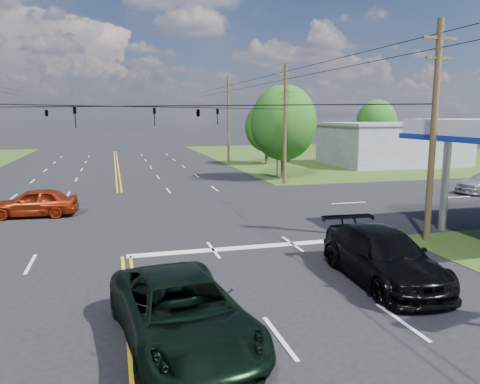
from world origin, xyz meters
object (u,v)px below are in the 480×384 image
object	(u,v)px
tree_far_r	(377,123)
pole_ne	(285,123)
retail_ne	(392,145)
tree_right_b	(267,127)
suv_black	(383,256)
pole_right_far	(228,118)
pickup_dkgreen	(182,312)
pole_se	(434,130)
tree_right_a	(284,123)

from	to	relation	value
tree_far_r	pole_ne	bearing A→B (deg)	-135.00
pole_ne	tree_far_r	distance (m)	29.70
retail_ne	tree_right_b	bearing A→B (deg)	163.50
suv_black	tree_right_b	bearing A→B (deg)	80.48
pole_ne	pole_right_far	world-z (taller)	pole_right_far
tree_right_b	pickup_dkgreen	bearing A→B (deg)	-111.20
retail_ne	pole_ne	size ratio (longest dim) A/B	1.47
tree_right_b	tree_far_r	distance (m)	18.50
retail_ne	pole_ne	world-z (taller)	pole_ne
retail_ne	pole_right_far	xyz separation A→B (m)	(-17.00, 8.00, 2.97)
pole_right_far	pole_se	bearing A→B (deg)	-90.00
tree_right_a	pickup_dkgreen	xyz separation A→B (m)	(-12.90, -27.71, -4.02)
pole_se	pole_right_far	size ratio (longest dim) A/B	0.95
pole_right_far	suv_black	xyz separation A→B (m)	(-4.74, -41.01, -4.30)
pole_right_far	retail_ne	bearing A→B (deg)	-25.20
retail_ne	pole_right_far	bearing A→B (deg)	154.80
pole_ne	suv_black	distance (m)	22.87
pickup_dkgreen	suv_black	distance (m)	7.65
tree_right_a	tree_far_r	bearing A→B (deg)	41.99
pole_ne	tree_far_r	bearing A→B (deg)	45.00
tree_right_a	tree_far_r	distance (m)	26.91
retail_ne	pole_ne	distance (m)	20.43
pole_se	suv_black	world-z (taller)	pole_se
pole_ne	pickup_dkgreen	bearing A→B (deg)	-115.72
retail_ne	pole_se	bearing A→B (deg)	-120.38
tree_far_r	pole_se	bearing A→B (deg)	-118.30
retail_ne	tree_right_a	bearing A→B (deg)	-153.43
pole_se	tree_right_a	distance (m)	21.02
pole_se	pole_ne	bearing A→B (deg)	90.00
pole_ne	suv_black	bearing A→B (deg)	-102.16
pole_ne	tree_right_b	bearing A→B (deg)	76.87
pole_se	retail_ne	bearing A→B (deg)	59.62
pole_se	tree_right_a	world-z (taller)	pole_se
retail_ne	tree_far_r	size ratio (longest dim) A/B	1.83
pole_se	pole_right_far	xyz separation A→B (m)	(0.00, 37.00, 0.25)
pole_right_far	suv_black	world-z (taller)	pole_right_far
pole_se	tree_far_r	bearing A→B (deg)	61.70
pole_se	tree_far_r	xyz separation A→B (m)	(21.00, 39.00, -0.37)
pole_right_far	pickup_dkgreen	size ratio (longest dim) A/B	1.65
pole_se	tree_far_r	world-z (taller)	pole_se
tree_far_r	retail_ne	bearing A→B (deg)	-111.80
tree_far_r	pickup_dkgreen	xyz separation A→B (m)	(-32.90, -45.71, -3.70)
pickup_dkgreen	retail_ne	bearing A→B (deg)	44.28
pole_se	suv_black	xyz separation A→B (m)	(-4.74, -4.01, -4.05)
retail_ne	tree_right_a	xyz separation A→B (m)	(-16.00, -8.00, 2.67)
pole_se	tree_right_b	distance (m)	33.19
tree_right_a	pole_ne	bearing A→B (deg)	-108.43
pole_se	tree_right_b	xyz separation A→B (m)	(3.50, 33.00, -0.70)
tree_right_b	pickup_dkgreen	xyz separation A→B (m)	(-15.40, -39.71, -3.37)
pole_se	tree_right_b	world-z (taller)	pole_se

